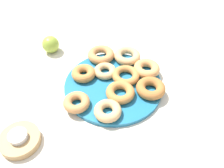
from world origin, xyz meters
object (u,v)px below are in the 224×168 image
at_px(donut_2, 101,55).
at_px(donut_4, 84,73).
at_px(donut_1, 151,88).
at_px(donut_5, 77,102).
at_px(donut_8, 120,92).
at_px(donut_0, 126,76).
at_px(donut_9, 147,69).
at_px(donut_3, 109,111).
at_px(donut_plate, 113,85).
at_px(candle_holder, 20,140).
at_px(donut_7, 105,71).
at_px(tealight, 18,136).
at_px(donut_6, 127,56).
at_px(apple, 51,44).

xyz_separation_m(donut_2, donut_4, (0.04, 0.10, -0.00)).
bearing_deg(donut_1, donut_5, 21.68).
distance_m(donut_4, donut_8, 0.15).
bearing_deg(donut_0, donut_2, -43.14).
height_order(donut_2, donut_9, same).
bearing_deg(donut_3, donut_2, -75.34).
distance_m(donut_plate, donut_2, 0.14).
distance_m(donut_4, donut_9, 0.21).
height_order(donut_plate, candle_holder, candle_holder).
distance_m(donut_1, donut_7, 0.17).
bearing_deg(donut_4, donut_7, -160.91).
bearing_deg(donut_plate, donut_2, -63.76).
bearing_deg(tealight, donut_4, -114.35).
bearing_deg(donut_9, donut_6, -39.66).
distance_m(donut_9, candle_holder, 0.45).
relative_size(donut_1, donut_5, 1.16).
xyz_separation_m(donut_3, donut_5, (0.10, -0.02, 0.00)).
xyz_separation_m(donut_0, donut_6, (0.00, -0.10, 0.00)).
distance_m(donut_8, donut_9, 0.14).
distance_m(donut_0, donut_8, 0.08).
relative_size(donut_plate, donut_8, 3.55).
bearing_deg(donut_6, donut_9, 140.34).
relative_size(donut_2, tealight, 1.97).
bearing_deg(tealight, donut_plate, -132.79).
relative_size(donut_1, donut_3, 1.15).
xyz_separation_m(donut_6, donut_7, (0.07, 0.09, -0.00)).
height_order(donut_plate, donut_3, donut_3).
bearing_deg(donut_0, donut_3, 77.13).
distance_m(donut_1, donut_8, 0.10).
bearing_deg(donut_6, donut_7, 52.67).
height_order(donut_plate, donut_4, donut_4).
bearing_deg(donut_0, donut_9, -148.46).
relative_size(donut_7, candle_holder, 0.70).
relative_size(donut_0, donut_1, 0.99).
height_order(donut_4, apple, apple).
xyz_separation_m(donut_plate, candle_holder, (0.22, 0.24, 0.00)).
xyz_separation_m(donut_0, donut_9, (-0.07, -0.04, 0.00)).
height_order(donut_plate, donut_7, donut_7).
bearing_deg(donut_1, candle_holder, 32.97).
distance_m(donut_2, donut_5, 0.23).
xyz_separation_m(donut_0, donut_8, (0.01, 0.08, 0.00)).
height_order(donut_3, candle_holder, donut_3).
distance_m(donut_3, tealight, 0.25).
bearing_deg(candle_holder, donut_5, -132.54).
bearing_deg(tealight, donut_3, -152.41).
bearing_deg(candle_holder, donut_9, -136.27).
xyz_separation_m(donut_3, tealight, (0.22, 0.12, 0.00)).
distance_m(donut_8, tealight, 0.31).
height_order(donut_1, donut_3, donut_1).
xyz_separation_m(donut_2, donut_8, (-0.09, 0.17, -0.00)).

